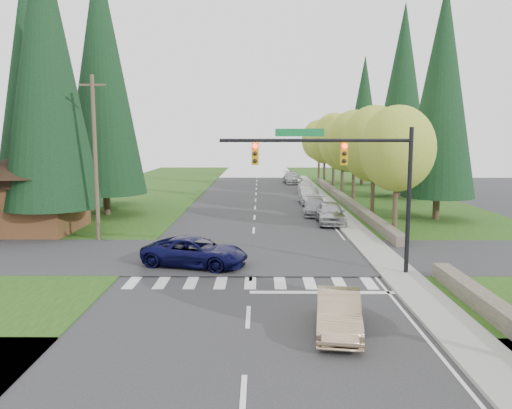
{
  "coord_description": "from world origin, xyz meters",
  "views": [
    {
      "loc": [
        0.4,
        -18.05,
        6.37
      ],
      "look_at": [
        0.21,
        8.11,
        2.8
      ],
      "focal_mm": 35.0,
      "sensor_mm": 36.0,
      "label": 1
    }
  ],
  "objects_px": {
    "suv_navy": "(195,252)",
    "parked_car_c": "(309,196)",
    "parked_car_b": "(315,207)",
    "sedan_champagne": "(339,313)",
    "parked_car_a": "(330,213)",
    "parked_car_d": "(306,187)",
    "parked_car_e": "(292,178)"
  },
  "relations": [
    {
      "from": "parked_car_d",
      "to": "suv_navy",
      "type": "bearing_deg",
      "value": -102.34
    },
    {
      "from": "parked_car_e",
      "to": "sedan_champagne",
      "type": "bearing_deg",
      "value": -97.04
    },
    {
      "from": "sedan_champagne",
      "to": "parked_car_e",
      "type": "relative_size",
      "value": 0.75
    },
    {
      "from": "sedan_champagne",
      "to": "suv_navy",
      "type": "bearing_deg",
      "value": 131.77
    },
    {
      "from": "parked_car_a",
      "to": "sedan_champagne",
      "type": "bearing_deg",
      "value": -96.0
    },
    {
      "from": "sedan_champagne",
      "to": "suv_navy",
      "type": "height_order",
      "value": "suv_navy"
    },
    {
      "from": "sedan_champagne",
      "to": "parked_car_d",
      "type": "bearing_deg",
      "value": 93.45
    },
    {
      "from": "suv_navy",
      "to": "sedan_champagne",
      "type": "bearing_deg",
      "value": -129.8
    },
    {
      "from": "sedan_champagne",
      "to": "parked_car_e",
      "type": "xyz_separation_m",
      "value": [
        1.91,
        52.27,
        0.12
      ]
    },
    {
      "from": "parked_car_b",
      "to": "parked_car_e",
      "type": "relative_size",
      "value": 0.87
    },
    {
      "from": "parked_car_c",
      "to": "parked_car_e",
      "type": "height_order",
      "value": "parked_car_e"
    },
    {
      "from": "parked_car_a",
      "to": "suv_navy",
      "type": "bearing_deg",
      "value": -123.26
    },
    {
      "from": "parked_car_d",
      "to": "sedan_champagne",
      "type": "bearing_deg",
      "value": -91.38
    },
    {
      "from": "sedan_champagne",
      "to": "suv_navy",
      "type": "relative_size",
      "value": 0.77
    },
    {
      "from": "suv_navy",
      "to": "parked_car_c",
      "type": "xyz_separation_m",
      "value": [
        7.85,
        23.03,
        0.05
      ]
    },
    {
      "from": "suv_navy",
      "to": "parked_car_d",
      "type": "bearing_deg",
      "value": 0.91
    },
    {
      "from": "suv_navy",
      "to": "parked_car_b",
      "type": "height_order",
      "value": "suv_navy"
    },
    {
      "from": "parked_car_d",
      "to": "parked_car_e",
      "type": "height_order",
      "value": "parked_car_e"
    },
    {
      "from": "parked_car_b",
      "to": "parked_car_c",
      "type": "distance_m",
      "value": 6.64
    },
    {
      "from": "parked_car_a",
      "to": "parked_car_b",
      "type": "bearing_deg",
      "value": 99.75
    },
    {
      "from": "sedan_champagne",
      "to": "parked_car_a",
      "type": "bearing_deg",
      "value": 89.9
    },
    {
      "from": "parked_car_b",
      "to": "parked_car_c",
      "type": "bearing_deg",
      "value": 94.84
    },
    {
      "from": "parked_car_e",
      "to": "parked_car_c",
      "type": "bearing_deg",
      "value": -94.44
    },
    {
      "from": "suv_navy",
      "to": "parked_car_d",
      "type": "xyz_separation_m",
      "value": [
        8.37,
        31.97,
        0.01
      ]
    },
    {
      "from": "sedan_champagne",
      "to": "parked_car_c",
      "type": "relative_size",
      "value": 0.85
    },
    {
      "from": "suv_navy",
      "to": "parked_car_a",
      "type": "bearing_deg",
      "value": -18.93
    },
    {
      "from": "suv_navy",
      "to": "parked_car_b",
      "type": "xyz_separation_m",
      "value": [
        7.73,
        16.4,
        -0.05
      ]
    },
    {
      "from": "parked_car_b",
      "to": "parked_car_d",
      "type": "relative_size",
      "value": 1.08
    },
    {
      "from": "sedan_champagne",
      "to": "parked_car_d",
      "type": "xyz_separation_m",
      "value": [
        2.61,
        40.3,
        0.07
      ]
    },
    {
      "from": "parked_car_b",
      "to": "parked_car_d",
      "type": "xyz_separation_m",
      "value": [
        0.63,
        15.57,
        0.06
      ]
    },
    {
      "from": "parked_car_c",
      "to": "parked_car_e",
      "type": "xyz_separation_m",
      "value": [
        -0.19,
        20.9,
        0.0
      ]
    },
    {
      "from": "sedan_champagne",
      "to": "parked_car_d",
      "type": "distance_m",
      "value": 40.39
    }
  ]
}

